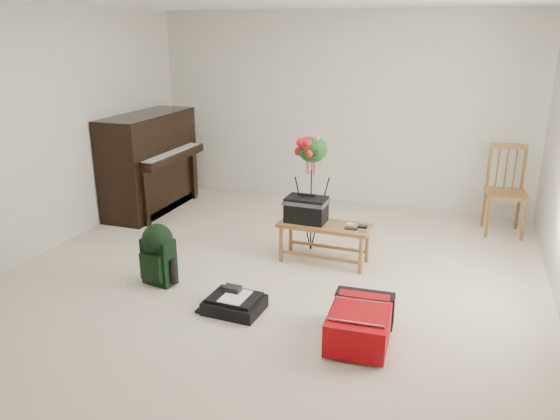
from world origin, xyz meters
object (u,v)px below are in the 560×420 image
at_px(black_duffel, 234,303).
at_px(flower_stand, 312,194).
at_px(dining_chair, 506,191).
at_px(red_suitcase, 361,320).
at_px(piano, 151,164).
at_px(bench, 312,214).
at_px(green_backpack, 158,251).

height_order(black_duffel, flower_stand, flower_stand).
bearing_deg(dining_chair, flower_stand, -153.65).
xyz_separation_m(dining_chair, red_suitcase, (-1.09, -2.83, -0.35)).
relative_size(piano, red_suitcase, 2.21).
height_order(piano, flower_stand, flower_stand).
relative_size(piano, flower_stand, 1.18).
bearing_deg(bench, flower_stand, 108.65).
bearing_deg(black_duffel, flower_stand, 84.41).
bearing_deg(dining_chair, green_backpack, -146.75).
bearing_deg(red_suitcase, bench, 117.83).
relative_size(piano, bench, 1.63).
bearing_deg(black_duffel, red_suitcase, -0.73).
bearing_deg(green_backpack, black_duffel, -5.42).
xyz_separation_m(dining_chair, green_backpack, (-3.04, -2.51, -0.18)).
distance_m(red_suitcase, green_backpack, 1.99).
bearing_deg(dining_chair, red_suitcase, -117.33).
bearing_deg(piano, bench, -20.92).
distance_m(dining_chair, green_backpack, 3.95).
height_order(piano, bench, piano).
xyz_separation_m(piano, red_suitcase, (3.21, -2.24, -0.45)).
xyz_separation_m(bench, flower_stand, (-0.08, 0.27, 0.13)).
height_order(red_suitcase, flower_stand, flower_stand).
height_order(piano, dining_chair, piano).
relative_size(dining_chair, green_backpack, 1.75).
relative_size(piano, dining_chair, 1.47).
height_order(piano, red_suitcase, piano).
xyz_separation_m(red_suitcase, green_backpack, (-1.95, 0.32, 0.17)).
xyz_separation_m(red_suitcase, black_duffel, (-1.08, 0.07, -0.08)).
height_order(dining_chair, red_suitcase, dining_chair).
xyz_separation_m(bench, dining_chair, (1.87, 1.52, 0.00)).
relative_size(piano, green_backpack, 2.58).
bearing_deg(dining_chair, piano, -178.43).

